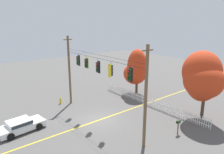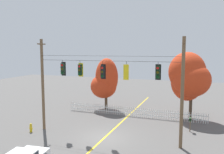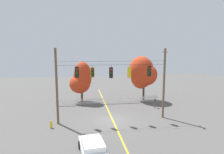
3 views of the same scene
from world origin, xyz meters
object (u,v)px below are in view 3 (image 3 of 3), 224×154
(traffic_signal_southbound_primary, at_px, (77,72))
(traffic_signal_westbound_side, at_px, (111,73))
(roadside_mailbox, at_px, (155,100))
(autumn_maple_mid, at_px, (142,73))
(fire_hydrant, at_px, (51,124))
(parked_car, at_px, (93,148))
(autumn_maple_near_fence, at_px, (81,80))
(traffic_signal_northbound_secondary, at_px, (93,72))
(traffic_signal_eastbound_side, at_px, (150,71))
(traffic_signal_northbound_primary, at_px, (129,72))

(traffic_signal_southbound_primary, xyz_separation_m, traffic_signal_westbound_side, (3.82, 0.00, -0.13))
(traffic_signal_southbound_primary, bearing_deg, roadside_mailbox, 20.36)
(autumn_maple_mid, relative_size, fire_hydrant, 8.90)
(traffic_signal_westbound_side, height_order, parked_car, traffic_signal_westbound_side)
(autumn_maple_near_fence, bearing_deg, roadside_mailbox, -25.26)
(traffic_signal_northbound_secondary, distance_m, traffic_signal_eastbound_side, 6.64)
(autumn_maple_near_fence, bearing_deg, traffic_signal_westbound_side, -69.14)
(traffic_signal_westbound_side, height_order, traffic_signal_northbound_primary, same)
(traffic_signal_southbound_primary, height_order, roadside_mailbox, traffic_signal_southbound_primary)
(roadside_mailbox, bearing_deg, traffic_signal_eastbound_side, -120.73)
(traffic_signal_eastbound_side, bearing_deg, fire_hydrant, -174.07)
(autumn_maple_near_fence, height_order, autumn_maple_mid, autumn_maple_mid)
(parked_car, bearing_deg, traffic_signal_westbound_side, 70.16)
(autumn_maple_near_fence, relative_size, parked_car, 1.46)
(traffic_signal_northbound_primary, bearing_deg, autumn_maple_mid, 62.14)
(traffic_signal_northbound_secondary, xyz_separation_m, traffic_signal_eastbound_side, (6.64, 0.00, 0.02))
(traffic_signal_northbound_secondary, xyz_separation_m, parked_car, (-0.46, -7.10, -5.09))
(traffic_signal_northbound_secondary, bearing_deg, traffic_signal_westbound_side, 0.01)
(traffic_signal_eastbound_side, height_order, roadside_mailbox, traffic_signal_eastbound_side)
(traffic_signal_southbound_primary, height_order, traffic_signal_northbound_secondary, same)
(traffic_signal_northbound_secondary, bearing_deg, fire_hydrant, -165.57)
(traffic_signal_southbound_primary, bearing_deg, traffic_signal_eastbound_side, -0.00)
(autumn_maple_near_fence, xyz_separation_m, parked_car, (0.80, -15.92, -2.90))
(roadside_mailbox, bearing_deg, parked_car, -130.50)
(autumn_maple_mid, xyz_separation_m, fire_hydrant, (-13.04, -9.46, -4.11))
(traffic_signal_westbound_side, bearing_deg, traffic_signal_northbound_primary, -0.55)
(autumn_maple_mid, xyz_separation_m, roadside_mailbox, (0.45, -4.33, -3.44))
(parked_car, bearing_deg, fire_hydrant, 124.08)
(traffic_signal_southbound_primary, bearing_deg, traffic_signal_northbound_primary, -0.19)
(traffic_signal_northbound_primary, relative_size, autumn_maple_mid, 0.20)
(traffic_signal_northbound_secondary, height_order, autumn_maple_near_fence, traffic_signal_northbound_secondary)
(traffic_signal_northbound_secondary, relative_size, autumn_maple_mid, 0.19)
(traffic_signal_southbound_primary, distance_m, roadside_mailbox, 12.35)
(traffic_signal_northbound_primary, bearing_deg, parked_car, -123.07)
(traffic_signal_southbound_primary, xyz_separation_m, autumn_maple_mid, (10.27, 8.31, -1.23))
(traffic_signal_westbound_side, height_order, fire_hydrant, traffic_signal_westbound_side)
(traffic_signal_northbound_secondary, height_order, fire_hydrant, traffic_signal_northbound_secondary)
(traffic_signal_southbound_primary, relative_size, autumn_maple_near_fence, 0.22)
(traffic_signal_northbound_secondary, distance_m, traffic_signal_westbound_side, 2.10)
(traffic_signal_eastbound_side, distance_m, autumn_maple_mid, 8.61)
(traffic_signal_eastbound_side, relative_size, fire_hydrant, 1.73)
(roadside_mailbox, bearing_deg, traffic_signal_northbound_primary, -140.52)
(traffic_signal_northbound_secondary, distance_m, fire_hydrant, 7.04)
(traffic_signal_northbound_primary, distance_m, autumn_maple_mid, 9.49)
(traffic_signal_northbound_secondary, distance_m, autumn_maple_mid, 11.98)
(traffic_signal_northbound_secondary, height_order, traffic_signal_westbound_side, same)
(traffic_signal_westbound_side, relative_size, fire_hydrant, 1.88)
(traffic_signal_northbound_primary, distance_m, traffic_signal_eastbound_side, 2.49)
(traffic_signal_eastbound_side, bearing_deg, roadside_mailbox, 59.27)
(traffic_signal_northbound_secondary, height_order, autumn_maple_mid, autumn_maple_mid)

